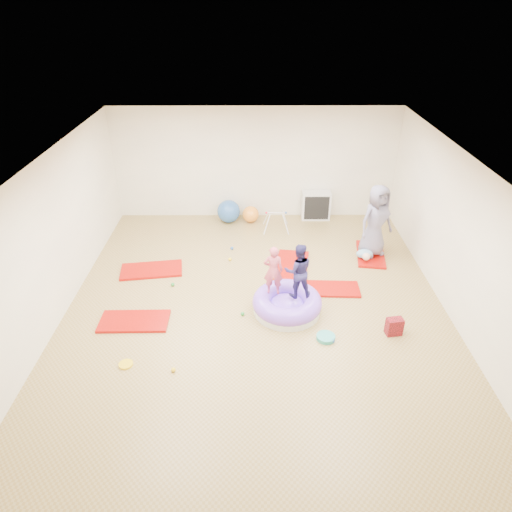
{
  "coord_description": "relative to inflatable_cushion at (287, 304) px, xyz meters",
  "views": [
    {
      "loc": [
        -0.04,
        -6.93,
        5.1
      ],
      "look_at": [
        0.0,
        0.3,
        0.9
      ],
      "focal_mm": 32.0,
      "sensor_mm": 36.0,
      "label": 1
    }
  ],
  "objects": [
    {
      "name": "ball_pit_balls",
      "position": [
        -0.95,
        0.57,
        -0.12
      ],
      "size": [
        3.01,
        3.93,
        0.07
      ],
      "color": "#248830",
      "rests_on": "ground"
    },
    {
      "name": "infant",
      "position": [
        1.81,
        1.8,
        0.0
      ],
      "size": [
        0.36,
        0.37,
        0.21
      ],
      "color": "#7BAACB",
      "rests_on": "gym_mat_rear_right"
    },
    {
      "name": "child_navy",
      "position": [
        0.18,
        0.05,
        0.73
      ],
      "size": [
        0.54,
        0.43,
        1.04
      ],
      "primitive_type": "imported",
      "rotation": [
        0.0,
        0.0,
        3.22
      ],
      "color": "#262052",
      "rests_on": "inflatable_cushion"
    },
    {
      "name": "room",
      "position": [
        -0.56,
        0.17,
        1.24
      ],
      "size": [
        7.01,
        8.01,
        2.81
      ],
      "color": "#A08952",
      "rests_on": "ground"
    },
    {
      "name": "inflatable_cushion",
      "position": [
        0.0,
        0.0,
        0.0
      ],
      "size": [
        1.27,
        1.27,
        0.4
      ],
      "rotation": [
        0.0,
        0.0,
        -0.36
      ],
      "color": "silver",
      "rests_on": "ground"
    },
    {
      "name": "balance_disc",
      "position": [
        0.61,
        -0.79,
        -0.12
      ],
      "size": [
        0.32,
        0.32,
        0.07
      ],
      "primitive_type": "cylinder",
      "color": "teal",
      "rests_on": "ground"
    },
    {
      "name": "backpack",
      "position": [
        1.79,
        -0.66,
        0.0
      ],
      "size": [
        0.29,
        0.21,
        0.31
      ],
      "primitive_type": "cube",
      "rotation": [
        0.0,
        0.0,
        0.15
      ],
      "color": "red",
      "rests_on": "ground"
    },
    {
      "name": "gym_mat_center_back",
      "position": [
        0.2,
        1.52,
        -0.13
      ],
      "size": [
        0.85,
        1.4,
        0.05
      ],
      "primitive_type": "cube",
      "rotation": [
        0.0,
        0.0,
        1.42
      ],
      "color": "#BB0C0D",
      "rests_on": "ground"
    },
    {
      "name": "infant_play_gym",
      "position": [
        -0.06,
        3.29,
        0.17
      ],
      "size": [
        0.63,
        0.6,
        0.48
      ],
      "rotation": [
        0.0,
        0.0,
        0.18
      ],
      "color": "silver",
      "rests_on": "ground"
    },
    {
      "name": "gym_mat_rear_right",
      "position": [
        2.0,
        2.04,
        -0.13
      ],
      "size": [
        0.76,
        1.24,
        0.05
      ],
      "primitive_type": "cube",
      "rotation": [
        0.0,
        0.0,
        1.42
      ],
      "color": "#BB0C0D",
      "rests_on": "ground"
    },
    {
      "name": "gym_mat_mid_left",
      "position": [
        -2.76,
        1.39,
        -0.13
      ],
      "size": [
        1.34,
        0.8,
        0.05
      ],
      "primitive_type": "cube",
      "rotation": [
        0.0,
        0.0,
        0.14
      ],
      "color": "#BB0C0D",
      "rests_on": "ground"
    },
    {
      "name": "child_pink",
      "position": [
        -0.26,
        0.13,
        0.69
      ],
      "size": [
        0.36,
        0.25,
        0.96
      ],
      "primitive_type": "imported",
      "rotation": [
        0.0,
        0.0,
        3.09
      ],
      "color": "#C74B5B",
      "rests_on": "inflatable_cushion"
    },
    {
      "name": "gym_mat_front_left",
      "position": [
        -2.74,
        -0.33,
        -0.13
      ],
      "size": [
        1.22,
        0.62,
        0.05
      ],
      "primitive_type": "cube",
      "rotation": [
        0.0,
        0.0,
        0.01
      ],
      "color": "#BB0C0D",
      "rests_on": "ground"
    },
    {
      "name": "yellow_toy",
      "position": [
        -2.63,
        -1.4,
        -0.14
      ],
      "size": [
        0.22,
        0.22,
        0.03
      ],
      "primitive_type": "cylinder",
      "color": "yellow",
      "rests_on": "ground"
    },
    {
      "name": "gym_mat_right",
      "position": [
        0.93,
        0.68,
        -0.13
      ],
      "size": [
        1.1,
        0.58,
        0.05
      ],
      "primitive_type": "cube",
      "rotation": [
        0.0,
        0.0,
        -0.04
      ],
      "color": "#BB0C0D",
      "rests_on": "ground"
    },
    {
      "name": "exercise_ball_orange",
      "position": [
        -0.69,
        3.77,
        0.05
      ],
      "size": [
        0.42,
        0.42,
        0.42
      ],
      "primitive_type": "sphere",
      "color": "orange",
      "rests_on": "ground"
    },
    {
      "name": "adult_caregiver",
      "position": [
        2.02,
        2.05,
        0.69
      ],
      "size": [
        0.92,
        0.79,
        1.6
      ],
      "primitive_type": "imported",
      "rotation": [
        0.0,
        0.0,
        0.44
      ],
      "color": "slate",
      "rests_on": "gym_mat_rear_right"
    },
    {
      "name": "exercise_ball_blue",
      "position": [
        -1.24,
        3.77,
        0.13
      ],
      "size": [
        0.58,
        0.58,
        0.58
      ],
      "primitive_type": "sphere",
      "color": "#2958A0",
      "rests_on": "ground"
    },
    {
      "name": "cube_shelf",
      "position": [
        0.99,
        3.96,
        0.21
      ],
      "size": [
        0.72,
        0.36,
        0.72
      ],
      "color": "silver",
      "rests_on": "ground"
    }
  ]
}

